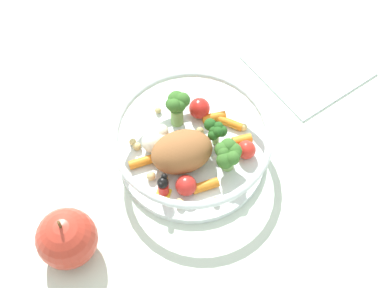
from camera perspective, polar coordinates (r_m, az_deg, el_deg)
ground_plane at (r=0.73m, az=0.07°, el=-2.66°), size 2.40×2.40×0.00m
food_container at (r=0.72m, az=-0.23°, el=-0.13°), size 0.20×0.20×0.07m
loose_apple at (r=0.67m, az=-12.73°, el=-9.45°), size 0.07×0.07×0.08m
folded_napkin at (r=0.85m, az=11.82°, el=8.00°), size 0.20×0.19×0.01m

